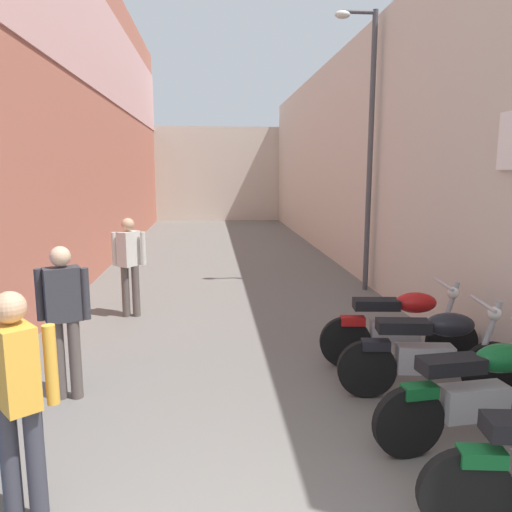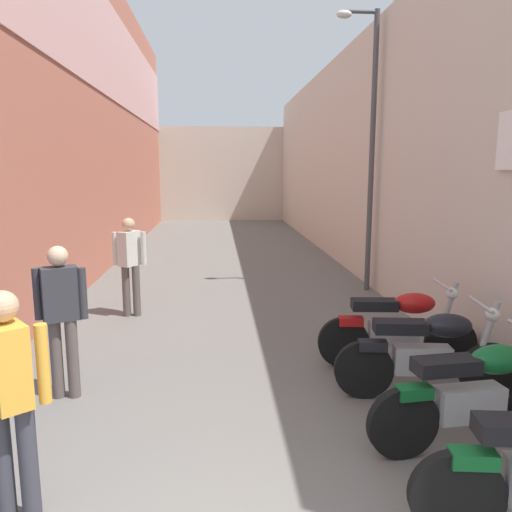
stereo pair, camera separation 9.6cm
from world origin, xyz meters
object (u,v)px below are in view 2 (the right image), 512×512
object	(u,v)px
pedestrian_by_doorway	(9,391)
pedestrian_further_down	(130,259)
pedestrian_mid_alley	(61,311)
motorcycle_second	(476,393)
motorcycle_third	(428,352)
street_lamp	(368,134)
motorcycle_fourth	(398,326)

from	to	relation	value
pedestrian_by_doorway	pedestrian_further_down	world-z (taller)	same
pedestrian_mid_alley	pedestrian_further_down	bearing A→B (deg)	86.25
motorcycle_second	pedestrian_mid_alley	distance (m)	3.89
motorcycle_third	street_lamp	xyz separation A→B (m)	(0.71, 4.63, 2.46)
motorcycle_third	pedestrian_further_down	bearing A→B (deg)	137.21
pedestrian_by_doorway	pedestrian_mid_alley	distance (m)	1.86
motorcycle_fourth	pedestrian_by_doorway	world-z (taller)	pedestrian_by_doorway
motorcycle_second	street_lamp	size ratio (longest dim) A/B	0.36
motorcycle_fourth	pedestrian_further_down	distance (m)	4.23
motorcycle_third	pedestrian_by_doorway	world-z (taller)	pedestrian_by_doorway
motorcycle_third	pedestrian_further_down	world-z (taller)	pedestrian_further_down
motorcycle_third	pedestrian_mid_alley	size ratio (longest dim) A/B	1.17
street_lamp	pedestrian_mid_alley	bearing A→B (deg)	-135.50
motorcycle_fourth	pedestrian_further_down	world-z (taller)	pedestrian_further_down
pedestrian_by_doorway	street_lamp	xyz separation A→B (m)	(4.13, 6.14, 2.04)
motorcycle_second	pedestrian_further_down	world-z (taller)	pedestrian_further_down
pedestrian_by_doorway	motorcycle_second	bearing A→B (deg)	9.56
pedestrian_by_doorway	pedestrian_further_down	xyz separation A→B (m)	(-0.04, 4.72, 0.00)
motorcycle_second	street_lamp	world-z (taller)	street_lamp
motorcycle_second	pedestrian_further_down	distance (m)	5.42
pedestrian_by_doorway	street_lamp	world-z (taller)	street_lamp
pedestrian_by_doorway	motorcycle_third	bearing A→B (deg)	23.79
pedestrian_mid_alley	motorcycle_fourth	bearing A→B (deg)	7.72
street_lamp	motorcycle_fourth	bearing A→B (deg)	-100.55
motorcycle_third	pedestrian_by_doorway	bearing A→B (deg)	-156.21
motorcycle_second	motorcycle_third	distance (m)	0.93
motorcycle_third	pedestrian_by_doorway	size ratio (longest dim) A/B	1.17
motorcycle_second	motorcycle_fourth	world-z (taller)	same
pedestrian_further_down	street_lamp	world-z (taller)	street_lamp
motorcycle_second	motorcycle_fourth	distance (m)	1.77
pedestrian_mid_alley	pedestrian_by_doorway	bearing A→B (deg)	-82.85
motorcycle_fourth	motorcycle_second	bearing A→B (deg)	-90.00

